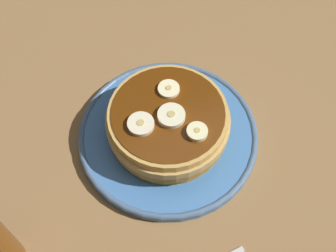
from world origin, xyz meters
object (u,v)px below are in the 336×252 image
object	(u,v)px
plate	(168,135)
banana_slice_0	(170,117)
banana_slice_3	(169,89)
pancake_stack	(168,124)
banana_slice_1	(140,123)
banana_slice_2	(197,132)

from	to	relation	value
plate	banana_slice_0	bearing A→B (deg)	165.92
plate	banana_slice_3	distance (cm)	6.97
plate	pancake_stack	world-z (taller)	pancake_stack
banana_slice_1	banana_slice_2	world-z (taller)	same
plate	banana_slice_1	size ratio (longest dim) A/B	7.28
plate	banana_slice_2	xyz separation A→B (cm)	(-4.48, -1.61, 6.14)
plate	pancake_stack	bearing A→B (deg)	166.10
banana_slice_2	banana_slice_3	bearing A→B (deg)	-1.60
banana_slice_1	plate	bearing A→B (deg)	-92.18
pancake_stack	banana_slice_1	size ratio (longest dim) A/B	4.90
banana_slice_0	banana_slice_3	world-z (taller)	banana_slice_0
plate	banana_slice_0	xyz separation A→B (cm)	(-0.85, 0.21, 6.15)
banana_slice_0	banana_slice_3	xyz separation A→B (cm)	(3.84, -2.03, -0.13)
plate	pancake_stack	size ratio (longest dim) A/B	1.48
banana_slice_3	banana_slice_0	bearing A→B (deg)	152.14
banana_slice_0	banana_slice_1	distance (cm)	3.86
banana_slice_1	banana_slice_3	size ratio (longest dim) A/B	1.18
plate	banana_slice_1	distance (cm)	7.27
banana_slice_0	banana_slice_3	size ratio (longest dim) A/B	1.23
banana_slice_0	banana_slice_1	size ratio (longest dim) A/B	1.04
pancake_stack	banana_slice_0	distance (cm)	3.09
banana_slice_2	banana_slice_0	bearing A→B (deg)	26.58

